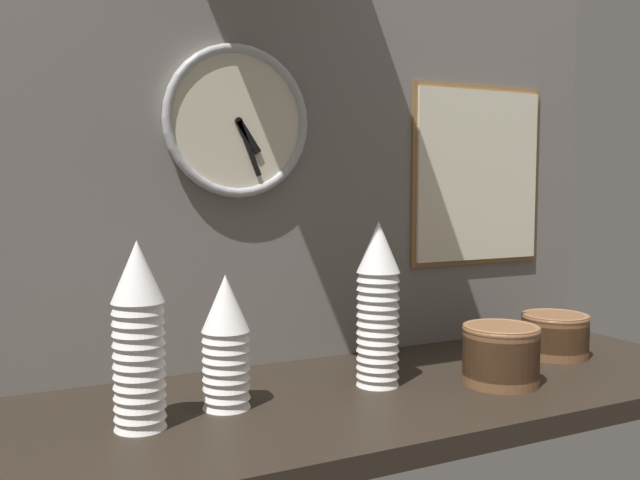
# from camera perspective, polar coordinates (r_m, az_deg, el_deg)

# --- Properties ---
(ground_plane) EXTENTS (1.60, 0.56, 0.04)m
(ground_plane) POSITION_cam_1_polar(r_m,az_deg,el_deg) (1.35, 3.51, -13.20)
(ground_plane) COLOR black
(wall_tiled_back) EXTENTS (1.60, 0.03, 1.05)m
(wall_tiled_back) POSITION_cam_1_polar(r_m,az_deg,el_deg) (1.52, -1.38, 9.62)
(wall_tiled_back) COLOR slate
(wall_tiled_back) RESTS_ON ground_plane
(cup_stack_center_right) EXTENTS (0.08, 0.08, 0.32)m
(cup_stack_center_right) POSITION_cam_1_polar(r_m,az_deg,el_deg) (1.33, 4.91, -5.38)
(cup_stack_center_right) COLOR white
(cup_stack_center_right) RESTS_ON ground_plane
(cup_stack_left) EXTENTS (0.08, 0.08, 0.31)m
(cup_stack_left) POSITION_cam_1_polar(r_m,az_deg,el_deg) (1.14, -15.03, -7.74)
(cup_stack_left) COLOR white
(cup_stack_left) RESTS_ON ground_plane
(cup_stack_center_left) EXTENTS (0.08, 0.08, 0.24)m
(cup_stack_center_left) POSITION_cam_1_polar(r_m,az_deg,el_deg) (1.21, -7.93, -8.48)
(cup_stack_center_left) COLOR white
(cup_stack_center_left) RESTS_ON ground_plane
(bowl_stack_far_right) EXTENTS (0.15, 0.15, 0.10)m
(bowl_stack_far_right) POSITION_cam_1_polar(r_m,az_deg,el_deg) (1.66, 19.17, -7.46)
(bowl_stack_far_right) COLOR brown
(bowl_stack_far_right) RESTS_ON ground_plane
(bowl_stack_right) EXTENTS (0.15, 0.15, 0.12)m
(bowl_stack_right) POSITION_cam_1_polar(r_m,az_deg,el_deg) (1.40, 14.97, -9.18)
(bowl_stack_right) COLOR brown
(bowl_stack_right) RESTS_ON ground_plane
(wall_clock) EXTENTS (0.32, 0.03, 0.32)m
(wall_clock) POSITION_cam_1_polar(r_m,az_deg,el_deg) (1.43, -6.98, 9.88)
(wall_clock) COLOR beige
(menu_board) EXTENTS (0.39, 0.01, 0.45)m
(menu_board) POSITION_cam_1_polar(r_m,az_deg,el_deg) (1.75, 13.18, 5.30)
(menu_board) COLOR olive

